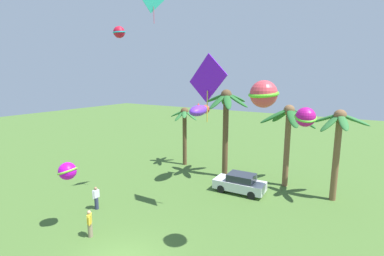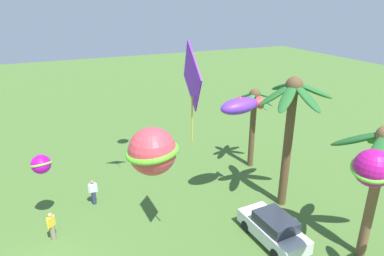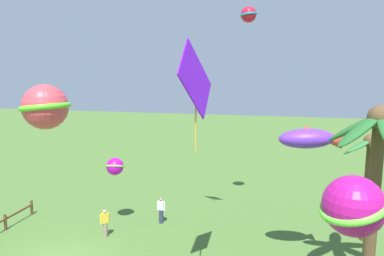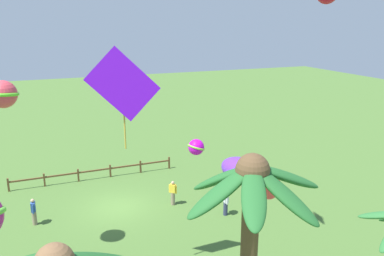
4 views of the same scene
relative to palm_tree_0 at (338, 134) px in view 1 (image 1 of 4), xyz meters
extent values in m
cylinder|color=brown|center=(0.01, -0.01, -1.83)|extent=(0.45, 0.45, 6.24)
ellipsoid|color=#2D7033|center=(0.93, 0.00, 1.07)|extent=(1.94, 0.58, 0.91)
ellipsoid|color=#2D7033|center=(0.55, 0.73, 1.07)|extent=(1.58, 1.88, 0.91)
ellipsoid|color=#2D7033|center=(-0.46, 0.67, 0.87)|extent=(1.46, 1.78, 1.27)
ellipsoid|color=#2D7033|center=(-0.88, 0.16, 1.02)|extent=(1.97, 0.91, 1.00)
ellipsoid|color=#2D7033|center=(-0.49, -0.63, 0.83)|extent=(1.52, 1.69, 1.35)
ellipsoid|color=#2D7033|center=(0.30, -0.84, 0.97)|extent=(1.13, 1.94, 1.09)
sphere|color=brown|center=(0.01, -0.01, 1.30)|extent=(0.85, 0.85, 0.85)
cylinder|color=brown|center=(-13.84, 1.18, -2.20)|extent=(0.41, 0.41, 5.50)
ellipsoid|color=#2D7033|center=(-13.19, 1.27, 0.19)|extent=(1.47, 0.64, 1.09)
ellipsoid|color=#2D7033|center=(-13.54, 1.75, 0.18)|extent=(1.05, 1.46, 1.10)
ellipsoid|color=#2D7033|center=(-14.08, 1.89, 0.37)|extent=(0.93, 1.64, 0.74)
ellipsoid|color=#2D7033|center=(-14.46, 1.53, 0.29)|extent=(1.54, 1.15, 0.90)
ellipsoid|color=#2D7033|center=(-14.54, 0.98, 0.31)|extent=(1.60, 0.84, 0.86)
ellipsoid|color=#2D7033|center=(-13.96, 0.54, 0.19)|extent=(0.71, 1.48, 1.09)
ellipsoid|color=#2D7033|center=(-13.43, 0.54, 0.37)|extent=(1.22, 1.57, 0.75)
sphere|color=brown|center=(-13.84, 1.18, 0.55)|extent=(0.78, 0.78, 0.78)
cylinder|color=brown|center=(-8.82, 0.16, -1.27)|extent=(0.49, 0.49, 7.36)
ellipsoid|color=#236028|center=(-7.86, 0.23, 1.98)|extent=(2.10, 0.77, 1.35)
ellipsoid|color=#236028|center=(-8.34, 1.08, 2.14)|extent=(1.57, 2.21, 1.05)
ellipsoid|color=#236028|center=(-9.31, 0.98, 1.96)|extent=(1.59, 2.07, 1.39)
ellipsoid|color=#236028|center=(-9.85, 0.27, 2.11)|extent=(2.22, 0.85, 1.10)
ellipsoid|color=#236028|center=(-9.17, -0.70, 1.91)|extent=(1.32, 2.09, 1.47)
ellipsoid|color=#236028|center=(-8.32, -0.64, 1.96)|extent=(1.62, 2.06, 1.39)
sphere|color=brown|center=(-8.82, 0.16, 2.41)|extent=(0.94, 0.94, 0.94)
cylinder|color=brown|center=(-3.67, 0.88, -1.80)|extent=(0.45, 0.45, 6.30)
ellipsoid|color=#236028|center=(-2.66, 1.02, 0.74)|extent=(2.28, 0.99, 1.70)
ellipsoid|color=#236028|center=(-3.28, 1.98, 1.01)|extent=(1.47, 2.53, 1.19)
ellipsoid|color=#236028|center=(-4.48, 1.55, 0.79)|extent=(2.19, 1.98, 1.60)
ellipsoid|color=#236028|center=(-4.66, 0.43, 0.87)|extent=(2.41, 1.61, 1.46)
ellipsoid|color=#236028|center=(-3.15, -0.10, 0.89)|extent=(1.71, 2.41, 1.42)
sphere|color=brown|center=(-3.67, 0.88, 1.35)|extent=(0.86, 0.86, 0.86)
cube|color=silver|center=(-6.31, -2.40, -4.35)|extent=(3.98, 1.90, 0.70)
cube|color=#282D38|center=(-6.16, -2.39, -3.72)|extent=(2.10, 1.60, 0.56)
cylinder|color=black|center=(-7.48, -3.24, -4.65)|extent=(0.61, 0.21, 0.60)
cylinder|color=black|center=(-7.56, -1.68, -4.65)|extent=(0.61, 0.21, 0.60)
cylinder|color=black|center=(-5.06, -3.12, -4.65)|extent=(0.61, 0.21, 0.60)
cylinder|color=black|center=(-5.14, -1.56, -4.65)|extent=(0.61, 0.21, 0.60)
cylinder|color=#2D3351|center=(-13.42, -10.26, -4.53)|extent=(0.26, 0.26, 0.84)
cube|color=silver|center=(-13.42, -10.26, -3.84)|extent=(0.27, 0.40, 0.54)
sphere|color=#A37556|center=(-13.42, -10.26, -3.46)|extent=(0.21, 0.21, 0.21)
cylinder|color=silver|center=(-13.44, -10.49, -3.89)|extent=(0.09, 0.09, 0.52)
cylinder|color=silver|center=(-13.39, -10.04, -3.89)|extent=(0.09, 0.09, 0.52)
cylinder|color=gray|center=(-10.95, -12.71, -4.53)|extent=(0.26, 0.26, 0.84)
cube|color=yellow|center=(-10.95, -12.71, -3.84)|extent=(0.43, 0.43, 0.54)
sphere|color=tan|center=(-10.95, -12.71, -3.46)|extent=(0.21, 0.21, 0.21)
cylinder|color=yellow|center=(-11.12, -12.55, -3.89)|extent=(0.09, 0.09, 0.52)
cylinder|color=yellow|center=(-10.79, -12.87, -3.89)|extent=(0.09, 0.09, 0.52)
sphere|color=#D8404C|center=(-2.30, -9.77, 3.22)|extent=(1.21, 1.21, 1.21)
torus|color=#5CD429|center=(-2.30, -9.77, 3.22)|extent=(1.77, 1.77, 0.30)
cube|color=#2CB5A4|center=(-10.90, -6.76, 8.87)|extent=(0.58, 1.55, 1.61)
cylinder|color=#E23A57|center=(-10.90, -6.76, 7.94)|extent=(0.04, 0.04, 1.06)
sphere|color=#B71481|center=(-1.89, -2.07, 1.30)|extent=(1.32, 1.32, 1.32)
torus|color=#61D135|center=(-1.89, -2.07, 1.30)|extent=(1.92, 1.90, 0.65)
cube|color=#7213E8|center=(-6.86, -6.67, 3.85)|extent=(2.97, 0.63, 2.98)
cylinder|color=gold|center=(-6.86, -6.67, 2.13)|extent=(0.06, 0.06, 1.96)
ellipsoid|color=#692ECD|center=(-10.07, -2.40, 1.24)|extent=(1.44, 2.54, 0.98)
cone|color=#D94139|center=(-10.19, -1.33, 1.19)|extent=(0.84, 0.87, 0.79)
cone|color=#D94139|center=(-10.07, -2.40, 1.63)|extent=(0.52, 0.52, 0.49)
sphere|color=#CA0DCF|center=(-12.55, -12.76, -1.34)|extent=(1.01, 1.01, 1.01)
torus|color=#84CC3C|center=(-12.55, -12.76, -1.34)|extent=(1.27, 1.29, 0.48)
sphere|color=red|center=(-15.52, -5.47, 7.40)|extent=(0.91, 0.91, 0.91)
torus|color=#0DA3B7|center=(-15.52, -5.47, 7.40)|extent=(1.04, 1.04, 0.22)
camera|label=1|loc=(1.69, -21.94, 3.99)|focal=26.39mm
camera|label=2|loc=(4.98, -11.94, 6.75)|focal=31.52mm
camera|label=3|loc=(6.01, -3.80, 4.17)|focal=33.29mm
camera|label=4|loc=(-3.69, 8.61, 6.28)|focal=36.55mm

